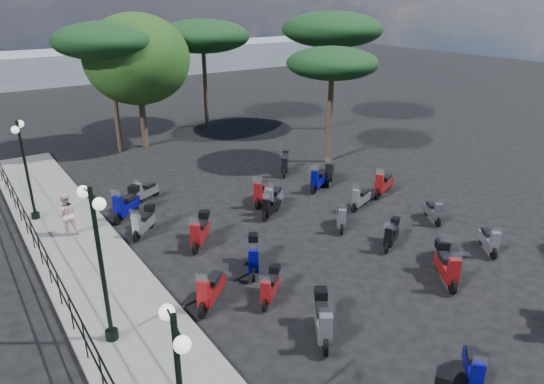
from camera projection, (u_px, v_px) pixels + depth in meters
ground at (316, 262)px, 16.64m from camera, size 120.00×120.00×0.00m
sidewalk at (99, 279)px, 15.49m from camera, size 3.00×30.00×0.15m
railing at (53, 272)px, 14.35m from camera, size 0.04×26.04×1.10m
lamp_post_1 at (100, 257)px, 11.78m from camera, size 0.40×1.26×4.28m
lamp_post_2 at (25, 164)px, 18.68m from camera, size 0.58×1.14×4.04m
pedestrian_far at (66, 214)px, 17.95m from camera, size 0.89×0.75×1.65m
scooter_1 at (323, 321)px, 12.77m from camera, size 1.17×1.58×1.44m
scooter_2 at (253, 257)px, 15.95m from camera, size 1.07×1.52×1.37m
scooter_3 at (211, 291)px, 14.15m from camera, size 1.43×1.26×1.43m
scooter_4 at (144, 223)px, 18.39m from camera, size 1.31×1.23×1.30m
scooter_5 at (127, 204)px, 19.82m from camera, size 1.52×1.37×1.49m
scooter_7 at (270, 287)px, 14.39m from camera, size 1.22×1.08×1.18m
scooter_8 at (200, 232)px, 17.58m from camera, size 1.33×1.43×1.42m
scooter_9 at (273, 199)px, 20.48m from camera, size 1.57×1.18×1.47m
scooter_10 at (146, 192)px, 21.51m from camera, size 1.40×0.79×1.20m
scooter_12 at (473, 368)px, 11.31m from camera, size 1.16×1.07×1.18m
scooter_13 at (444, 251)px, 16.37m from camera, size 1.49×1.15×1.41m
scooter_14 at (341, 218)px, 18.90m from camera, size 1.09×1.29×1.27m
scooter_15 at (271, 207)px, 19.92m from camera, size 1.34×0.89×1.20m
scooter_16 at (261, 192)px, 21.16m from camera, size 1.46×1.30×1.47m
scooter_18 at (447, 266)px, 15.32m from camera, size 1.21×1.58×1.45m
scooter_19 at (433, 212)px, 19.50m from camera, size 0.83×1.36×1.19m
scooter_20 at (391, 235)px, 17.52m from camera, size 1.37×0.91×1.21m
scooter_21 at (330, 172)px, 23.56m from camera, size 1.40×1.33×1.45m
scooter_22 at (285, 164)px, 24.71m from camera, size 1.15×1.39×1.31m
scooter_25 at (489, 241)px, 17.17m from camera, size 1.03×1.30×1.24m
scooter_26 at (360, 199)px, 20.67m from camera, size 1.52×0.75×1.26m
scooter_27 at (383, 184)px, 22.07m from camera, size 1.75×0.93×1.47m
scooter_28 at (319, 180)px, 22.66m from camera, size 1.61×1.01×1.41m
broadleaf_tree at (137, 59)px, 27.46m from camera, size 6.00×6.00×7.69m
pine_0 at (203, 36)px, 31.54m from camera, size 6.16×6.16×7.12m
pine_1 at (332, 29)px, 30.91m from camera, size 6.45×6.45×7.63m
pine_2 at (108, 41)px, 26.16m from camera, size 5.89×5.89×7.27m
pine_3 at (332, 64)px, 24.76m from camera, size 4.75×4.75×6.12m
distant_hills at (42, 68)px, 50.43m from camera, size 70.00×8.00×3.00m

